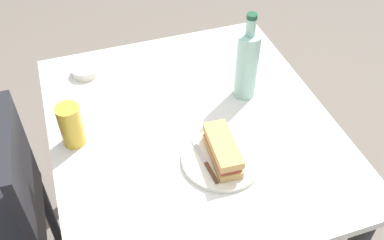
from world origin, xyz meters
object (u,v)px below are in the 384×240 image
object	(u,v)px
water_bottle	(247,64)
beer_glass	(71,125)
knife_near	(206,163)
dining_table	(192,148)
chair_far	(5,219)
olive_bowl	(86,71)
baguette_sandwich_near	(223,150)
plate_near	(222,159)

from	to	relation	value
water_bottle	beer_glass	size ratio (longest dim) A/B	2.21
knife_near	dining_table	bearing A→B (deg)	-5.68
dining_table	knife_near	distance (m)	0.23
chair_far	water_bottle	size ratio (longest dim) A/B	2.76
dining_table	beer_glass	xyz separation A→B (m)	(0.04, 0.37, 0.18)
water_bottle	olive_bowl	bearing A→B (deg)	60.45
baguette_sandwich_near	olive_bowl	distance (m)	0.64
beer_glass	olive_bowl	bearing A→B (deg)	-14.44
beer_glass	knife_near	bearing A→B (deg)	-123.00
chair_far	baguette_sandwich_near	bearing A→B (deg)	-104.41
baguette_sandwich_near	beer_glass	xyz separation A→B (m)	(0.22, 0.41, 0.02)
dining_table	plate_near	distance (m)	0.22
chair_far	plate_near	bearing A→B (deg)	-104.41
baguette_sandwich_near	knife_near	xyz separation A→B (m)	(-0.01, 0.05, -0.03)
baguette_sandwich_near	knife_near	size ratio (longest dim) A/B	1.03
dining_table	chair_far	size ratio (longest dim) A/B	1.17
olive_bowl	chair_far	bearing A→B (deg)	136.18
dining_table	plate_near	size ratio (longest dim) A/B	4.21
knife_near	olive_bowl	xyz separation A→B (m)	(0.56, 0.27, -0.00)
knife_near	olive_bowl	world-z (taller)	olive_bowl
plate_near	knife_near	xyz separation A→B (m)	(-0.01, 0.05, 0.01)
beer_glass	olive_bowl	world-z (taller)	beer_glass
plate_near	knife_near	distance (m)	0.06
plate_near	olive_bowl	world-z (taller)	olive_bowl
chair_far	beer_glass	bearing A→B (deg)	-80.70
chair_far	plate_near	distance (m)	0.74
chair_far	knife_near	distance (m)	0.70
dining_table	water_bottle	world-z (taller)	water_bottle
chair_far	olive_bowl	xyz separation A→B (m)	(0.38, -0.36, 0.25)
knife_near	beer_glass	bearing A→B (deg)	57.00
chair_far	beer_glass	world-z (taller)	beer_glass
baguette_sandwich_near	chair_far	bearing A→B (deg)	75.59
chair_far	knife_near	world-z (taller)	chair_far
baguette_sandwich_near	beer_glass	world-z (taller)	beer_glass
dining_table	beer_glass	bearing A→B (deg)	83.24
water_bottle	beer_glass	world-z (taller)	water_bottle
plate_near	olive_bowl	bearing A→B (deg)	30.15
plate_near	beer_glass	bearing A→B (deg)	61.49
chair_far	olive_bowl	world-z (taller)	chair_far
baguette_sandwich_near	knife_near	distance (m)	0.06
dining_table	olive_bowl	size ratio (longest dim) A/B	10.18
chair_far	knife_near	bearing A→B (deg)	-106.28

